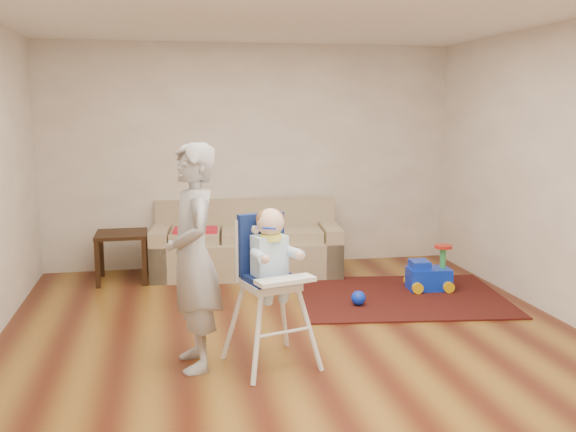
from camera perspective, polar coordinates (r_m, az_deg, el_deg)
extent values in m
plane|color=#471B0E|center=(5.51, 0.81, -11.01)|extent=(5.50, 5.50, 0.00)
cube|color=beige|center=(7.89, -3.29, 5.30)|extent=(5.00, 0.04, 2.70)
cube|color=beige|center=(6.20, 24.11, 3.32)|extent=(0.04, 5.50, 2.70)
cube|color=white|center=(5.21, 0.89, 18.01)|extent=(5.00, 5.50, 0.04)
cube|color=red|center=(7.43, -8.22, -1.24)|extent=(0.53, 0.37, 0.04)
cube|color=black|center=(6.79, 9.92, -7.07)|extent=(2.29, 1.83, 0.02)
sphere|color=#0C30E3|center=(6.40, 6.28, -7.26)|extent=(0.14, 0.14, 0.14)
cylinder|color=#0C30E3|center=(4.61, -2.14, -1.07)|extent=(0.05, 0.12, 0.01)
imported|color=#9B9B9E|center=(4.80, -8.41, -3.66)|extent=(0.48, 0.66, 1.69)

